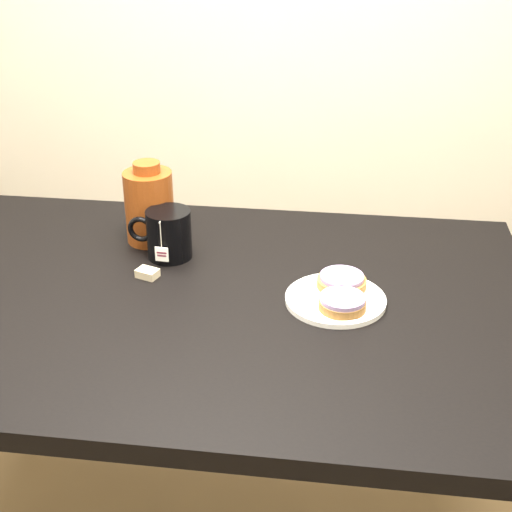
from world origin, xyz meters
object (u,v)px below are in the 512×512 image
bagel_front (342,303)px  bagel_package (149,205)px  table (196,328)px  mug (168,234)px  plate (336,299)px  bagel_back (342,281)px  teabag_pouch (148,273)px

bagel_front → bagel_package: size_ratio=0.66×
table → mug: mug is taller
plate → bagel_back: size_ratio=1.62×
teabag_pouch → bagel_package: bearing=102.2°
table → plate: 0.30m
plate → mug: size_ratio=1.35×
mug → bagel_front: bearing=-22.1°
bagel_back → bagel_front: (0.00, -0.09, 0.00)m
table → bagel_package: 0.33m
bagel_back → bagel_package: (-0.45, 0.18, 0.06)m
bagel_back → bagel_front: size_ratio=0.97×
mug → teabag_pouch: bearing=-98.7°
teabag_pouch → bagel_package: bagel_package is taller
mug → table: bearing=-56.2°
table → bagel_front: bagel_front is taller
table → bagel_package: bagel_package is taller
table → bagel_front: (0.30, -0.04, 0.11)m
bagel_front → teabag_pouch: size_ratio=2.86×
plate → bagel_front: bagel_front is taller
plate → teabag_pouch: bearing=172.7°
teabag_pouch → bagel_front: bearing=-12.5°
bagel_front → mug: bearing=153.8°
mug → bagel_back: bearing=-11.3°
table → bagel_back: size_ratio=11.20×
table → bagel_front: bearing=-6.6°
bagel_back → mug: bearing=164.7°
teabag_pouch → table: bearing=-27.0°
table → teabag_pouch: (-0.11, 0.06, 0.09)m
bagel_back → teabag_pouch: size_ratio=2.78×
table → bagel_package: (-0.15, 0.24, 0.17)m
teabag_pouch → bagel_package: 0.20m
bagel_back → bagel_package: bearing=157.8°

